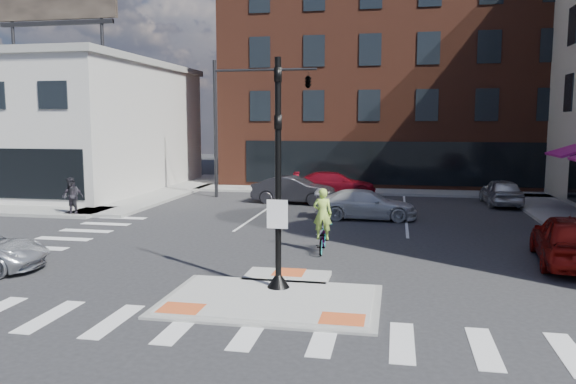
% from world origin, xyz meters
% --- Properties ---
extents(ground, '(120.00, 120.00, 0.00)m').
position_xyz_m(ground, '(0.00, 0.00, 0.00)').
color(ground, '#28282B').
rests_on(ground, ground).
extents(refuge_island, '(5.40, 4.65, 0.13)m').
position_xyz_m(refuge_island, '(0.00, -0.26, 0.05)').
color(refuge_island, gray).
rests_on(refuge_island, ground).
extents(sidewalk_nw, '(23.50, 20.50, 0.15)m').
position_xyz_m(sidewalk_nw, '(-16.76, 15.29, 0.08)').
color(sidewalk_nw, gray).
rests_on(sidewalk_nw, ground).
extents(sidewalk_n, '(26.00, 3.00, 0.15)m').
position_xyz_m(sidewalk_n, '(3.00, 22.00, 0.07)').
color(sidewalk_n, gray).
rests_on(sidewalk_n, ground).
extents(building_nw, '(20.40, 16.40, 14.40)m').
position_xyz_m(building_nw, '(-21.98, 19.98, 4.23)').
color(building_nw, beige).
rests_on(building_nw, ground).
extents(building_n, '(24.40, 18.40, 15.50)m').
position_xyz_m(building_n, '(3.00, 31.99, 7.80)').
color(building_n, '#56281A').
rests_on(building_n, ground).
extents(building_far_left, '(10.00, 12.00, 10.00)m').
position_xyz_m(building_far_left, '(-4.00, 52.00, 5.00)').
color(building_far_left, slate).
rests_on(building_far_left, ground).
extents(building_far_right, '(12.00, 12.00, 12.00)m').
position_xyz_m(building_far_right, '(9.00, 54.00, 6.00)').
color(building_far_right, brown).
rests_on(building_far_right, ground).
extents(signal_pole, '(0.60, 0.60, 5.98)m').
position_xyz_m(signal_pole, '(0.00, 0.40, 2.36)').
color(signal_pole, black).
rests_on(signal_pole, refuge_island).
extents(mast_arm_signal, '(6.10, 2.24, 8.00)m').
position_xyz_m(mast_arm_signal, '(-3.47, 18.00, 6.21)').
color(mast_arm_signal, black).
rests_on(mast_arm_signal, ground).
extents(red_sedan, '(2.49, 5.02, 1.65)m').
position_xyz_m(red_sedan, '(8.39, 4.84, 0.82)').
color(red_sedan, maroon).
rests_on(red_sedan, ground).
extents(white_pickup, '(4.69, 2.03, 1.34)m').
position_xyz_m(white_pickup, '(1.66, 12.10, 0.67)').
color(white_pickup, silver).
rests_on(white_pickup, ground).
extents(bg_car_dark, '(4.67, 2.07, 1.49)m').
position_xyz_m(bg_car_dark, '(-2.50, 16.34, 0.75)').
color(bg_car_dark, '#25252A').
rests_on(bg_car_dark, ground).
extents(bg_car_silver, '(1.86, 4.30, 1.44)m').
position_xyz_m(bg_car_silver, '(8.57, 17.77, 0.72)').
color(bg_car_silver, silver).
rests_on(bg_car_silver, ground).
extents(bg_car_red, '(5.20, 2.68, 1.44)m').
position_xyz_m(bg_car_red, '(-0.65, 19.95, 0.72)').
color(bg_car_red, maroon).
rests_on(bg_car_red, ground).
extents(cyclist, '(0.69, 1.79, 2.23)m').
position_xyz_m(cyclist, '(0.55, 5.10, 0.75)').
color(cyclist, '#3F3F44').
rests_on(cyclist, ground).
extents(pedestrian_a, '(1.00, 0.89, 1.73)m').
position_xyz_m(pedestrian_a, '(-12.00, 10.00, 1.01)').
color(pedestrian_a, black).
rests_on(pedestrian_a, sidewalk_nw).
extents(pedestrian_b, '(1.01, 0.76, 1.59)m').
position_xyz_m(pedestrian_b, '(-12.00, 10.11, 0.94)').
color(pedestrian_b, '#39333E').
rests_on(pedestrian_b, sidewalk_nw).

